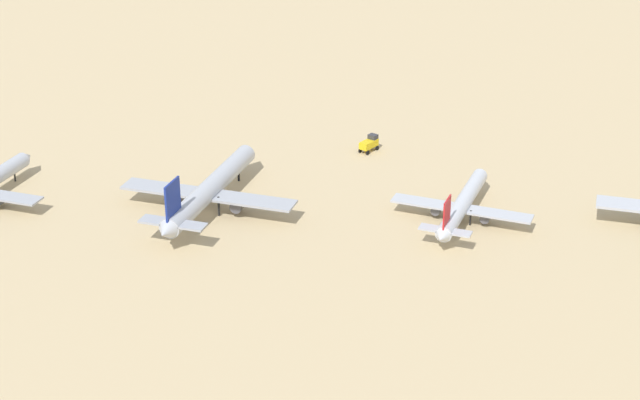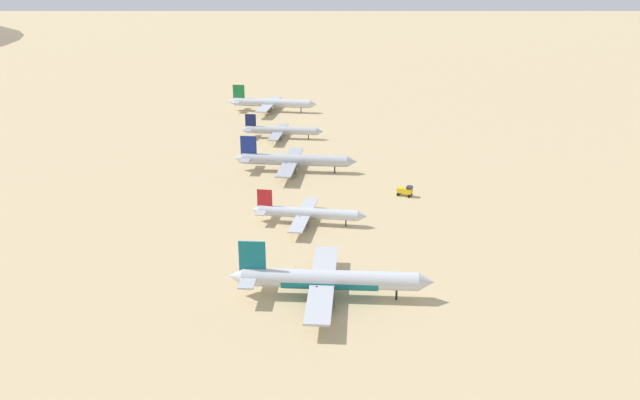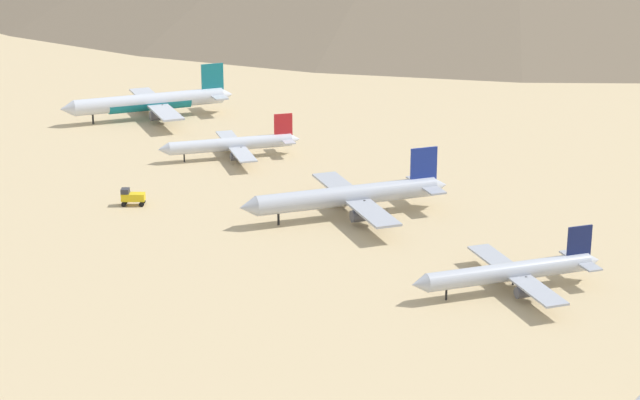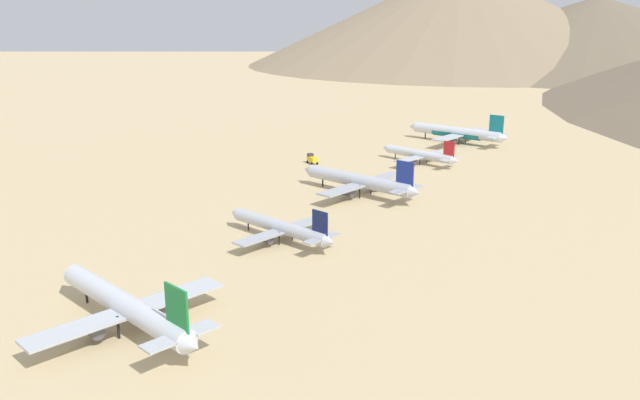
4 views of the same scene
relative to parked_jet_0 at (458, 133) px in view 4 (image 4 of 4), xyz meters
name	(u,v)px [view 4 (image 4 of 4)]	position (x,y,z in m)	size (l,w,h in m)	color
ground_plane	(365,196)	(-12.69, 101.55, -4.84)	(1800.00, 1800.00, 0.00)	tan
parked_jet_0	(458,133)	(0.00, 0.00, 0.00)	(50.50, 41.10, 14.56)	silver
parked_jet_1	(420,155)	(-5.26, 47.90, -1.26)	(36.72, 30.05, 10.63)	silver
parked_jet_2	(360,181)	(-10.48, 101.31, -0.17)	(48.09, 39.21, 13.87)	#B2B7C1
parked_jet_3	(281,227)	(-17.32, 151.35, -1.13)	(38.25, 31.22, 11.04)	#B2B7C1
parked_jet_4	(126,306)	(-24.56, 207.10, -0.12)	(48.51, 39.69, 14.04)	silver
service_truck	(312,159)	(29.28, 72.75, -2.76)	(5.70, 4.67, 3.90)	yellow
desert_hill_0	(461,15)	(190.72, -436.55, 49.83)	(477.43, 477.43, 109.34)	#8C775B
desert_hill_2	(596,32)	(55.75, -480.15, 32.22)	(467.93, 467.93, 74.13)	#70604C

